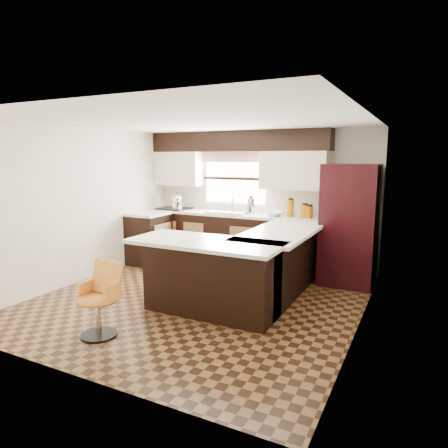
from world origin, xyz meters
The scene contains 30 objects.
floor centered at (0.00, 0.00, 0.00)m, with size 4.40×4.40×0.00m, color #49301A.
ceiling centered at (0.00, 0.00, 2.40)m, with size 4.40×4.40×0.00m, color silver.
wall_back centered at (0.00, 2.20, 1.20)m, with size 4.40×4.40×0.00m, color beige.
wall_front centered at (0.00, -2.20, 1.20)m, with size 4.40×4.40×0.00m, color beige.
wall_left centered at (-2.10, 0.00, 1.20)m, with size 4.40×4.40×0.00m, color beige.
wall_right centered at (2.10, 0.00, 1.20)m, with size 4.40×4.40×0.00m, color beige.
base_cab_back centered at (-0.45, 1.90, 0.45)m, with size 3.30×0.60×0.90m, color black.
base_cab_left centered at (-1.80, 1.25, 0.45)m, with size 0.60×0.70×0.90m, color black.
counter_back centered at (-0.45, 1.90, 0.92)m, with size 3.30×0.60×0.04m, color silver.
counter_left centered at (-1.80, 1.25, 0.92)m, with size 0.60×0.70×0.04m, color silver.
soffit centered at (-0.40, 2.03, 2.22)m, with size 3.40×0.35×0.36m, color black.
upper_cab_left centered at (-1.62, 2.03, 1.72)m, with size 0.94×0.35×0.64m, color beige.
upper_cab_right centered at (0.68, 2.03, 1.72)m, with size 1.14×0.35×0.64m, color beige.
window_pane centered at (-0.50, 2.18, 1.55)m, with size 1.20×0.02×0.90m, color white.
valance centered at (-0.50, 2.14, 1.94)m, with size 1.30×0.06×0.18m, color #D19B93.
sink centered at (-0.50, 1.88, 0.96)m, with size 0.75×0.45×0.03m, color #B2B2B7.
dishwasher centered at (0.55, 1.61, 0.43)m, with size 0.58×0.03×0.78m, color black.
cooktop centered at (-1.65, 1.88, 0.96)m, with size 0.58×0.50×0.03m, color black.
peninsula_long centered at (0.90, 0.62, 0.45)m, with size 0.60×1.95×0.90m, color black.
peninsula_return centered at (0.38, -0.35, 0.45)m, with size 1.65×0.60×0.90m, color black.
counter_pen_long centered at (0.95, 0.62, 0.92)m, with size 0.84×1.95×0.04m, color silver.
counter_pen_return centered at (0.35, -0.44, 0.92)m, with size 1.89×0.84×0.04m, color silver.
refrigerator centered at (1.68, 1.67, 0.92)m, with size 0.79×0.76×1.84m, color black.
bar_chair centered at (-0.41, -1.49, 0.41)m, with size 0.43×0.43×0.82m, color orange, non-canonical shape.
kettle centered at (-1.59, 1.88, 1.12)m, with size 0.22×0.22×0.30m, color silver, non-canonical shape.
percolator centered at (-0.05, 1.90, 1.09)m, with size 0.14×0.14×0.29m, color silver.
mixing_bowl centered at (0.38, 1.90, 0.98)m, with size 0.30×0.30×0.07m, color white.
canister_large centered at (0.66, 1.92, 1.09)m, with size 0.12×0.12×0.29m, color #9F5A0A.
canister_med centered at (0.91, 1.92, 1.05)m, with size 0.13×0.13×0.21m, color #9F5A0A.
canister_small centered at (0.99, 1.92, 1.04)m, with size 0.12×0.12×0.20m, color #9F5A0A.
Camera 1 is at (2.68, -4.55, 1.94)m, focal length 32.00 mm.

